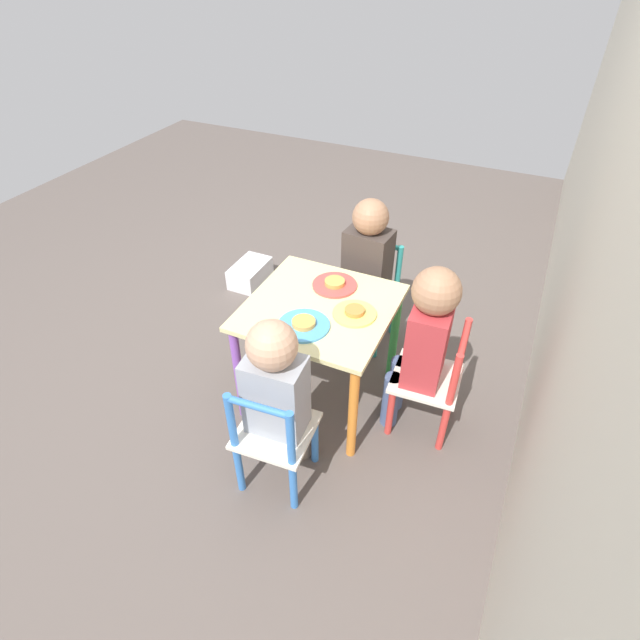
% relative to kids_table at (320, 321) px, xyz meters
% --- Properties ---
extents(ground_plane, '(6.00, 6.00, 0.00)m').
position_rel_kids_table_xyz_m(ground_plane, '(0.00, 0.00, -0.41)').
color(ground_plane, '#5B514C').
extents(kids_table, '(0.56, 0.56, 0.49)m').
position_rel_kids_table_xyz_m(kids_table, '(0.00, 0.00, 0.00)').
color(kids_table, beige).
rests_on(kids_table, ground_plane).
extents(chair_red, '(0.27, 0.27, 0.50)m').
position_rel_kids_table_xyz_m(chair_red, '(-0.03, 0.47, -0.17)').
color(chair_red, silver).
rests_on(chair_red, ground_plane).
extents(chair_teal, '(0.28, 0.28, 0.50)m').
position_rel_kids_table_xyz_m(chair_teal, '(-0.47, 0.04, -0.17)').
color(chair_teal, silver).
rests_on(chair_teal, ground_plane).
extents(chair_blue, '(0.28, 0.28, 0.50)m').
position_rel_kids_table_xyz_m(chair_blue, '(0.47, 0.04, -0.17)').
color(chair_blue, silver).
rests_on(chair_blue, ground_plane).
extents(child_back, '(0.21, 0.22, 0.76)m').
position_rel_kids_table_xyz_m(child_back, '(-0.02, 0.41, 0.04)').
color(child_back, '#4C608E').
rests_on(child_back, ground_plane).
extents(child_left, '(0.22, 0.21, 0.76)m').
position_rel_kids_table_xyz_m(child_left, '(-0.41, 0.04, 0.04)').
color(child_left, '#7A6B5B').
rests_on(child_left, ground_plane).
extents(child_right, '(0.22, 0.21, 0.72)m').
position_rel_kids_table_xyz_m(child_right, '(0.41, 0.03, 0.02)').
color(child_right, '#7A6B5B').
rests_on(child_right, ground_plane).
extents(plate_back, '(0.17, 0.17, 0.03)m').
position_rel_kids_table_xyz_m(plate_back, '(0.00, 0.14, 0.09)').
color(plate_back, '#EADB66').
rests_on(plate_back, kids_table).
extents(plate_left, '(0.18, 0.18, 0.03)m').
position_rel_kids_table_xyz_m(plate_left, '(-0.14, 0.00, 0.09)').
color(plate_left, '#E54C47').
rests_on(plate_left, kids_table).
extents(plate_right, '(0.19, 0.19, 0.03)m').
position_rel_kids_table_xyz_m(plate_right, '(0.14, 0.00, 0.09)').
color(plate_right, '#4C9EE0').
rests_on(plate_right, kids_table).
extents(storage_bin, '(0.26, 0.16, 0.12)m').
position_rel_kids_table_xyz_m(storage_bin, '(-0.64, -0.74, -0.35)').
color(storage_bin, silver).
rests_on(storage_bin, ground_plane).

